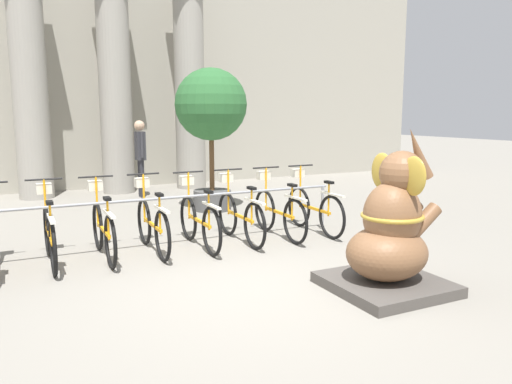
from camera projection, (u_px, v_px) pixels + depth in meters
The scene contains 16 objects.
ground_plane at pixel (249, 284), 5.85m from camera, with size 60.00×60.00×0.00m, color gray.
building_facade at pixel (107, 73), 12.99m from camera, with size 20.00×0.20×6.00m.
column_left at pixel (29, 84), 11.33m from camera, with size 0.97×0.97×5.16m.
column_middle at pixel (115, 86), 12.17m from camera, with size 0.97×0.97×5.16m.
column_right at pixel (189, 88), 13.00m from camera, with size 0.97×0.97×5.16m.
bike_rack at pixel (150, 207), 7.19m from camera, with size 6.06×0.05×0.77m.
bicycle_2 at pixel (49, 233), 6.54m from camera, with size 0.48×1.71×1.10m.
bicycle_3 at pixel (103, 228), 6.83m from camera, with size 0.48×1.71×1.10m.
bicycle_4 at pixel (152, 223), 7.14m from camera, with size 0.48×1.71×1.10m.
bicycle_5 at pixel (198, 219), 7.38m from camera, with size 0.48×1.71×1.10m.
bicycle_6 at pixel (239, 215), 7.72m from camera, with size 0.48×1.71×1.10m.
bicycle_7 at pixel (278, 211), 8.01m from camera, with size 0.48×1.71×1.10m.
bicycle_8 at pixel (313, 207), 8.33m from camera, with size 0.48×1.71×1.10m.
elephant_statue at pixel (391, 235), 5.58m from camera, with size 1.23×1.23×1.85m.
person_pedestrian at pixel (140, 151), 11.71m from camera, with size 0.24×0.47×1.81m.
potted_tree at pixel (211, 112), 9.99m from camera, with size 1.45×1.45×2.87m.
Camera 1 is at (-2.41, -5.06, 1.98)m, focal length 35.00 mm.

